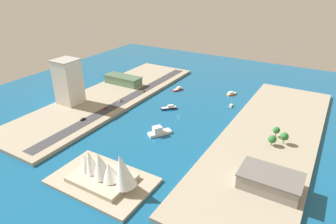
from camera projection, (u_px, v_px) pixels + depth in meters
name	position (u px, v px, depth m)	size (l,w,h in m)	color
ground_plane	(178.00, 116.00, 273.24)	(440.00, 440.00, 0.00)	#145684
quay_west	(270.00, 138.00, 234.67)	(70.00, 240.00, 2.91)	#9E937F
quay_east	(109.00, 97.00, 310.55)	(70.00, 240.00, 2.91)	#9E937F
peninsula_point	(102.00, 181.00, 187.04)	(64.70, 40.92, 2.00)	#A89E89
road_strip	(126.00, 100.00, 300.02)	(11.39, 228.00, 0.15)	#38383D
patrol_launch_navy	(169.00, 108.00, 285.91)	(13.83, 13.57, 4.26)	#1E284C
tugboat_red	(178.00, 89.00, 331.00)	(7.34, 13.77, 3.78)	red
water_taxi_orange	(231.00, 94.00, 319.21)	(8.95, 13.05, 3.62)	orange
sailboat_small_white	(231.00, 106.00, 291.73)	(4.10, 9.17, 9.93)	white
ferry_white_commuter	(159.00, 131.00, 241.37)	(16.51, 19.95, 7.34)	silver
carpark_squat_concrete	(270.00, 181.00, 176.46)	(36.62, 22.91, 9.92)	gray
hotel_broad_white	(68.00, 82.00, 284.58)	(21.30, 21.19, 43.62)	silver
terminal_long_green	(123.00, 80.00, 340.38)	(44.41, 16.85, 9.49)	slate
taxi_yellow_cab	(143.00, 91.00, 320.02)	(2.03, 4.45, 1.46)	black
pickup_red	(105.00, 108.00, 279.31)	(1.90, 4.29, 1.45)	black
van_white	(120.00, 101.00, 295.56)	(1.84, 4.88, 1.68)	black
suv_black	(83.00, 119.00, 258.84)	(1.91, 5.11, 1.58)	black
traffic_light_waterfront	(115.00, 106.00, 276.32)	(0.36, 0.36, 6.50)	black
opera_landmark	(106.00, 170.00, 180.86)	(45.15, 27.17, 25.31)	#BCAD93
park_tree_cluster	(278.00, 136.00, 223.35)	(13.40, 20.46, 9.27)	brown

